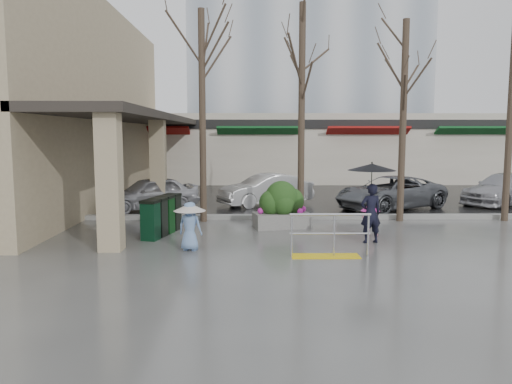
{
  "coord_description": "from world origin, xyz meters",
  "views": [
    {
      "loc": [
        -0.48,
        -12.65,
        2.87
      ],
      "look_at": [
        -0.31,
        0.78,
        1.3
      ],
      "focal_mm": 35.0,
      "sensor_mm": 36.0,
      "label": 1
    }
  ],
  "objects_px": {
    "planter": "(282,205)",
    "car_b": "(266,190)",
    "tree_west": "(202,64)",
    "car_d": "(505,189)",
    "child_blue": "(190,221)",
    "handrail": "(328,241)",
    "tree_midwest": "(302,59)",
    "child_pink": "(370,216)",
    "car_c": "(390,193)",
    "woman": "(371,192)",
    "news_boxes": "(162,216)",
    "car_a": "(150,193)",
    "tree_mideast": "(405,71)"
  },
  "relations": [
    {
      "from": "car_b",
      "to": "tree_mideast",
      "type": "bearing_deg",
      "value": 21.36
    },
    {
      "from": "tree_west",
      "to": "child_blue",
      "type": "distance_m",
      "value": 5.98
    },
    {
      "from": "car_b",
      "to": "car_d",
      "type": "height_order",
      "value": "same"
    },
    {
      "from": "news_boxes",
      "to": "planter",
      "type": "bearing_deg",
      "value": 30.78
    },
    {
      "from": "child_blue",
      "to": "car_d",
      "type": "bearing_deg",
      "value": -130.77
    },
    {
      "from": "handrail",
      "to": "tree_west",
      "type": "bearing_deg",
      "value": 124.99
    },
    {
      "from": "handrail",
      "to": "tree_midwest",
      "type": "xyz_separation_m",
      "value": [
        -0.16,
        4.8,
        4.86
      ]
    },
    {
      "from": "child_blue",
      "to": "planter",
      "type": "xyz_separation_m",
      "value": [
        2.46,
        2.99,
        -0.05
      ]
    },
    {
      "from": "tree_midwest",
      "to": "planter",
      "type": "xyz_separation_m",
      "value": [
        -0.7,
        -1.13,
        -4.54
      ]
    },
    {
      "from": "tree_west",
      "to": "car_d",
      "type": "distance_m",
      "value": 13.32
    },
    {
      "from": "car_b",
      "to": "woman",
      "type": "bearing_deg",
      "value": -8.25
    },
    {
      "from": "tree_west",
      "to": "child_blue",
      "type": "relative_size",
      "value": 5.61
    },
    {
      "from": "woman",
      "to": "handrail",
      "type": "bearing_deg",
      "value": 35.98
    },
    {
      "from": "child_pink",
      "to": "car_c",
      "type": "relative_size",
      "value": 0.22
    },
    {
      "from": "car_c",
      "to": "car_d",
      "type": "xyz_separation_m",
      "value": [
        5.04,
        1.22,
        0.0
      ]
    },
    {
      "from": "news_boxes",
      "to": "car_a",
      "type": "relative_size",
      "value": 0.54
    },
    {
      "from": "planter",
      "to": "news_boxes",
      "type": "distance_m",
      "value": 3.64
    },
    {
      "from": "handrail",
      "to": "woman",
      "type": "height_order",
      "value": "woman"
    },
    {
      "from": "tree_west",
      "to": "car_a",
      "type": "bearing_deg",
      "value": 132.25
    },
    {
      "from": "planter",
      "to": "child_pink",
      "type": "bearing_deg",
      "value": -27.44
    },
    {
      "from": "tree_midwest",
      "to": "car_b",
      "type": "bearing_deg",
      "value": 105.44
    },
    {
      "from": "news_boxes",
      "to": "car_d",
      "type": "xyz_separation_m",
      "value": [
        12.93,
        6.01,
        0.08
      ]
    },
    {
      "from": "tree_midwest",
      "to": "child_blue",
      "type": "bearing_deg",
      "value": -127.46
    },
    {
      "from": "woman",
      "to": "child_blue",
      "type": "xyz_separation_m",
      "value": [
        -4.67,
        -0.81,
        -0.61
      ]
    },
    {
      "from": "car_a",
      "to": "car_d",
      "type": "xyz_separation_m",
      "value": [
        14.22,
        1.34,
        0.0
      ]
    },
    {
      "from": "tree_west",
      "to": "news_boxes",
      "type": "height_order",
      "value": "tree_west"
    },
    {
      "from": "tree_west",
      "to": "car_c",
      "type": "distance_m",
      "value": 8.63
    },
    {
      "from": "planter",
      "to": "woman",
      "type": "bearing_deg",
      "value": -44.62
    },
    {
      "from": "tree_west",
      "to": "car_d",
      "type": "relative_size",
      "value": 1.57
    },
    {
      "from": "tree_west",
      "to": "planter",
      "type": "height_order",
      "value": "tree_west"
    },
    {
      "from": "handrail",
      "to": "child_blue",
      "type": "height_order",
      "value": "child_blue"
    },
    {
      "from": "handrail",
      "to": "child_pink",
      "type": "height_order",
      "value": "handrail"
    },
    {
      "from": "tree_midwest",
      "to": "woman",
      "type": "xyz_separation_m",
      "value": [
        1.51,
        -3.31,
        -3.88
      ]
    },
    {
      "from": "handrail",
      "to": "tree_mideast",
      "type": "distance_m",
      "value": 7.28
    },
    {
      "from": "planter",
      "to": "car_b",
      "type": "xyz_separation_m",
      "value": [
        -0.32,
        4.83,
        -0.06
      ]
    },
    {
      "from": "handrail",
      "to": "planter",
      "type": "height_order",
      "value": "planter"
    },
    {
      "from": "news_boxes",
      "to": "car_c",
      "type": "distance_m",
      "value": 9.24
    },
    {
      "from": "tree_west",
      "to": "car_c",
      "type": "height_order",
      "value": "tree_west"
    },
    {
      "from": "tree_midwest",
      "to": "car_a",
      "type": "height_order",
      "value": "tree_midwest"
    },
    {
      "from": "tree_west",
      "to": "tree_midwest",
      "type": "xyz_separation_m",
      "value": [
        3.2,
        0.0,
        0.15
      ]
    },
    {
      "from": "child_blue",
      "to": "planter",
      "type": "bearing_deg",
      "value": -113.98
    },
    {
      "from": "planter",
      "to": "car_d",
      "type": "bearing_deg",
      "value": 27.77
    },
    {
      "from": "tree_mideast",
      "to": "planter",
      "type": "relative_size",
      "value": 3.62
    },
    {
      "from": "tree_west",
      "to": "planter",
      "type": "distance_m",
      "value": 5.18
    },
    {
      "from": "planter",
      "to": "car_a",
      "type": "relative_size",
      "value": 0.48
    },
    {
      "from": "tree_midwest",
      "to": "tree_mideast",
      "type": "distance_m",
      "value": 3.32
    },
    {
      "from": "tree_midwest",
      "to": "news_boxes",
      "type": "height_order",
      "value": "tree_midwest"
    },
    {
      "from": "planter",
      "to": "handrail",
      "type": "bearing_deg",
      "value": -76.79
    },
    {
      "from": "handrail",
      "to": "woman",
      "type": "distance_m",
      "value": 2.23
    },
    {
      "from": "tree_midwest",
      "to": "handrail",
      "type": "bearing_deg",
      "value": -88.09
    }
  ]
}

